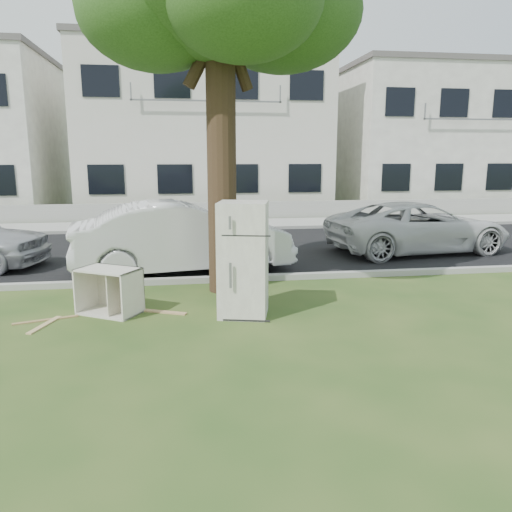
{
  "coord_description": "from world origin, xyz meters",
  "views": [
    {
      "loc": [
        -1.17,
        -7.57,
        2.59
      ],
      "look_at": [
        0.06,
        0.6,
        0.91
      ],
      "focal_mm": 35.0,
      "sensor_mm": 36.0,
      "label": 1
    }
  ],
  "objects": [
    {
      "name": "cabinet",
      "position": [
        -2.38,
        0.66,
        0.38
      ],
      "size": [
        1.14,
        1.02,
        0.76
      ],
      "primitive_type": "cube",
      "rotation": [
        0.0,
        0.0,
        -0.54
      ],
      "color": "beige",
      "rests_on": "ground"
    },
    {
      "name": "plank_a",
      "position": [
        -3.35,
        0.41,
        0.01
      ],
      "size": [
        0.96,
        0.37,
        0.02
      ],
      "primitive_type": "cube",
      "rotation": [
        0.0,
        0.0,
        0.31
      ],
      "color": "olive",
      "rests_on": "ground"
    },
    {
      "name": "sidewalk",
      "position": [
        0.0,
        11.0,
        0.01
      ],
      "size": [
        120.0,
        2.8,
        0.01
      ],
      "primitive_type": "cube",
      "color": "gray",
      "rests_on": "ground"
    },
    {
      "name": "townhouse_right",
      "position": [
        12.0,
        17.5,
        3.42
      ],
      "size": [
        10.2,
        8.16,
        6.84
      ],
      "color": "white",
      "rests_on": "ground"
    },
    {
      "name": "kerb_far",
      "position": [
        0.0,
        9.55,
        0.0
      ],
      "size": [
        120.0,
        0.18,
        0.12
      ],
      "primitive_type": "cube",
      "color": "gray",
      "rests_on": "ground"
    },
    {
      "name": "road",
      "position": [
        0.0,
        6.0,
        0.01
      ],
      "size": [
        120.0,
        7.0,
        0.01
      ],
      "primitive_type": "cube",
      "color": "black",
      "rests_on": "ground"
    },
    {
      "name": "ground",
      "position": [
        0.0,
        0.0,
        0.0
      ],
      "size": [
        120.0,
        120.0,
        0.0
      ],
      "primitive_type": "plane",
      "color": "#274418"
    },
    {
      "name": "townhouse_center",
      "position": [
        0.0,
        17.5,
        3.72
      ],
      "size": [
        11.22,
        8.16,
        7.44
      ],
      "color": "beige",
      "rests_on": "ground"
    },
    {
      "name": "low_wall",
      "position": [
        0.0,
        12.6,
        0.35
      ],
      "size": [
        120.0,
        0.15,
        0.7
      ],
      "primitive_type": "cube",
      "color": "gray",
      "rests_on": "ground"
    },
    {
      "name": "kerb_near",
      "position": [
        0.0,
        2.45,
        0.0
      ],
      "size": [
        120.0,
        0.18,
        0.12
      ],
      "primitive_type": "cube",
      "color": "gray",
      "rests_on": "ground"
    },
    {
      "name": "plank_b",
      "position": [
        -1.6,
        0.58,
        0.01
      ],
      "size": [
        0.96,
        0.5,
        0.02
      ],
      "primitive_type": "cube",
      "rotation": [
        0.0,
        0.0,
        -0.41
      ],
      "color": "tan",
      "rests_on": "ground"
    },
    {
      "name": "plank_c",
      "position": [
        -3.31,
        0.17,
        0.01
      ],
      "size": [
        0.35,
        0.8,
        0.02
      ],
      "primitive_type": "cube",
      "rotation": [
        0.0,
        0.0,
        1.24
      ],
      "color": "tan",
      "rests_on": "ground"
    },
    {
      "name": "car_right",
      "position": [
        5.12,
        4.9,
        0.68
      ],
      "size": [
        5.11,
        2.82,
        1.35
      ],
      "primitive_type": "imported",
      "rotation": [
        0.0,
        0.0,
        1.69
      ],
      "color": "silver",
      "rests_on": "ground"
    },
    {
      "name": "fridge",
      "position": [
        -0.2,
        0.24,
        0.93
      ],
      "size": [
        0.92,
        0.88,
        1.86
      ],
      "primitive_type": "cube",
      "rotation": [
        0.0,
        0.0,
        -0.24
      ],
      "color": "beige",
      "rests_on": "ground"
    },
    {
      "name": "car_center",
      "position": [
        -1.14,
        3.44,
        0.79
      ],
      "size": [
        5.01,
        2.4,
        1.58
      ],
      "primitive_type": "imported",
      "rotation": [
        0.0,
        0.0,
        1.73
      ],
      "color": "beige",
      "rests_on": "ground"
    }
  ]
}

